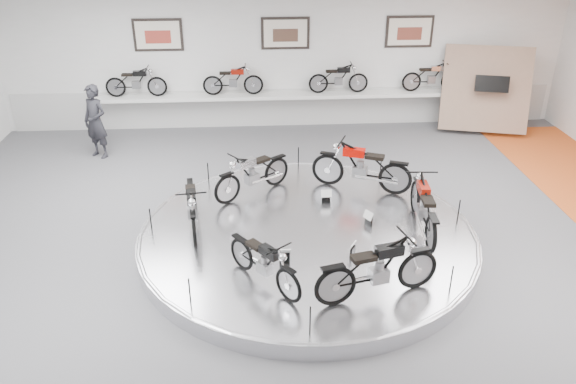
{
  "coord_description": "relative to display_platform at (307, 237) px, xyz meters",
  "views": [
    {
      "loc": [
        -0.98,
        -8.89,
        5.78
      ],
      "look_at": [
        -0.35,
        0.6,
        0.98
      ],
      "focal_mm": 35.0,
      "sensor_mm": 36.0,
      "label": 1
    }
  ],
  "objects": [
    {
      "name": "bike_c",
      "position": [
        -2.17,
        0.23,
        0.63
      ],
      "size": [
        0.77,
        1.68,
        0.95
      ],
      "primitive_type": null,
      "rotation": [
        0.0,
        0.0,
        4.84
      ],
      "color": "black",
      "rests_on": "display_platform"
    },
    {
      "name": "shelf_bike_a",
      "position": [
        -4.2,
        6.4,
        1.27
      ],
      "size": [
        1.22,
        0.43,
        0.73
      ],
      "primitive_type": null,
      "color": "black",
      "rests_on": "shelf"
    },
    {
      "name": "bike_b",
      "position": [
        -1.02,
        1.6,
        0.64
      ],
      "size": [
        1.68,
        1.49,
        0.98
      ],
      "primitive_type": null,
      "rotation": [
        0.0,
        0.0,
        3.8
      ],
      "color": "#B1B2B7",
      "rests_on": "display_platform"
    },
    {
      "name": "ceiling",
      "position": [
        0.0,
        -0.3,
        3.85
      ],
      "size": [
        16.0,
        16.0,
        0.0
      ],
      "primitive_type": "plane",
      "rotation": [
        3.14,
        0.0,
        0.0
      ],
      "color": "white",
      "rests_on": "wall_back"
    },
    {
      "name": "floor",
      "position": [
        0.0,
        -0.3,
        -0.15
      ],
      "size": [
        16.0,
        16.0,
        0.0
      ],
      "primitive_type": "plane",
      "color": "#515154",
      "rests_on": "ground"
    },
    {
      "name": "poster_right",
      "position": [
        3.5,
        6.66,
        2.55
      ],
      "size": [
        1.35,
        0.06,
        0.88
      ],
      "primitive_type": "cube",
      "color": "silver",
      "rests_on": "wall_back"
    },
    {
      "name": "dado_band",
      "position": [
        0.0,
        6.68,
        0.4
      ],
      "size": [
        15.68,
        0.04,
        1.1
      ],
      "primitive_type": "cube",
      "color": "#BCBCBA",
      "rests_on": "floor"
    },
    {
      "name": "display_panel",
      "position": [
        5.6,
        5.8,
        1.1
      ],
      "size": [
        2.56,
        1.52,
        2.3
      ],
      "primitive_type": "cube",
      "rotation": [
        -0.35,
        0.0,
        -0.26
      ],
      "color": "#91705B",
      "rests_on": "floor"
    },
    {
      "name": "wall_back",
      "position": [
        0.0,
        6.7,
        1.85
      ],
      "size": [
        16.0,
        0.0,
        16.0
      ],
      "primitive_type": "plane",
      "rotation": [
        1.57,
        0.0,
        0.0
      ],
      "color": "white",
      "rests_on": "floor"
    },
    {
      "name": "poster_left",
      "position": [
        -3.5,
        6.66,
        2.55
      ],
      "size": [
        1.35,
        0.06,
        0.88
      ],
      "primitive_type": "cube",
      "color": "silver",
      "rests_on": "wall_back"
    },
    {
      "name": "platform_rim",
      "position": [
        0.0,
        0.0,
        0.12
      ],
      "size": [
        6.4,
        6.4,
        0.1
      ],
      "primitive_type": "torus",
      "color": "#B2B2BA",
      "rests_on": "display_platform"
    },
    {
      "name": "bike_f",
      "position": [
        2.16,
        -0.17,
        0.67
      ],
      "size": [
        0.76,
        1.82,
        1.05
      ],
      "primitive_type": null,
      "rotation": [
        0.0,
        0.0,
        7.78
      ],
      "color": "maroon",
      "rests_on": "display_platform"
    },
    {
      "name": "bike_a",
      "position": [
        1.32,
        1.67,
        0.7
      ],
      "size": [
        1.97,
        1.32,
        1.09
      ],
      "primitive_type": null,
      "rotation": [
        0.0,
        0.0,
        2.75
      ],
      "color": "#B60600",
      "rests_on": "display_platform"
    },
    {
      "name": "shelf_bike_d",
      "position": [
        4.2,
        6.4,
        1.27
      ],
      "size": [
        1.22,
        0.43,
        0.73
      ],
      "primitive_type": null,
      "color": "#B1B2B7",
      "rests_on": "shelf"
    },
    {
      "name": "visitor",
      "position": [
        -4.97,
        4.64,
        0.8
      ],
      "size": [
        0.83,
        0.75,
        1.9
      ],
      "primitive_type": "imported",
      "rotation": [
        0.0,
        0.0,
        -0.55
      ],
      "color": "black",
      "rests_on": "floor"
    },
    {
      "name": "shelf",
      "position": [
        0.0,
        6.4,
        0.85
      ],
      "size": [
        11.0,
        0.55,
        0.1
      ],
      "primitive_type": "cube",
      "color": "silver",
      "rests_on": "wall_back"
    },
    {
      "name": "shelf_bike_b",
      "position": [
        -1.5,
        6.4,
        1.27
      ],
      "size": [
        1.22,
        0.43,
        0.73
      ],
      "primitive_type": null,
      "color": "maroon",
      "rests_on": "shelf"
    },
    {
      "name": "bike_e",
      "position": [
        0.89,
        -2.1,
        0.67
      ],
      "size": [
        1.88,
        1.05,
        1.05
      ],
      "primitive_type": null,
      "rotation": [
        0.0,
        0.0,
        6.54
      ],
      "color": "black",
      "rests_on": "display_platform"
    },
    {
      "name": "poster_center",
      "position": [
        0.0,
        6.66,
        2.55
      ],
      "size": [
        1.35,
        0.06,
        0.88
      ],
      "primitive_type": "cube",
      "color": "silver",
      "rests_on": "wall_back"
    },
    {
      "name": "shelf_bike_c",
      "position": [
        1.5,
        6.4,
        1.27
      ],
      "size": [
        1.22,
        0.43,
        0.73
      ],
      "primitive_type": null,
      "color": "black",
      "rests_on": "shelf"
    },
    {
      "name": "bike_d",
      "position": [
        -0.86,
        -1.67,
        0.59
      ],
      "size": [
        1.33,
        1.49,
        0.87
      ],
      "primitive_type": null,
      "rotation": [
        0.0,
        0.0,
        5.38
      ],
      "color": "black",
      "rests_on": "display_platform"
    },
    {
      "name": "display_platform",
      "position": [
        0.0,
        0.0,
        0.0
      ],
      "size": [
        6.4,
        6.4,
        0.3
      ],
      "primitive_type": "cylinder",
      "color": "silver",
      "rests_on": "floor"
    }
  ]
}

